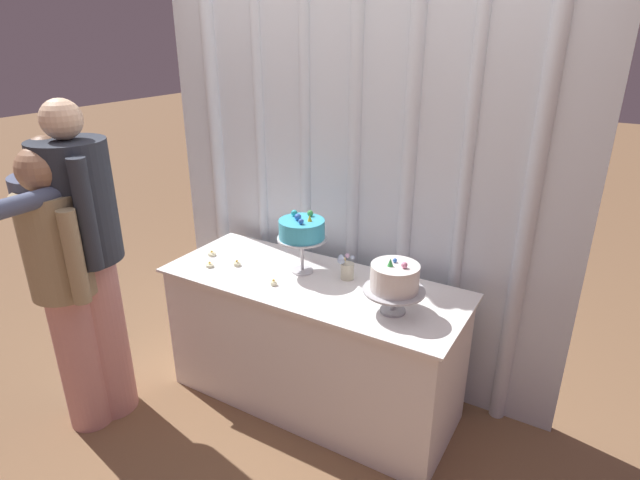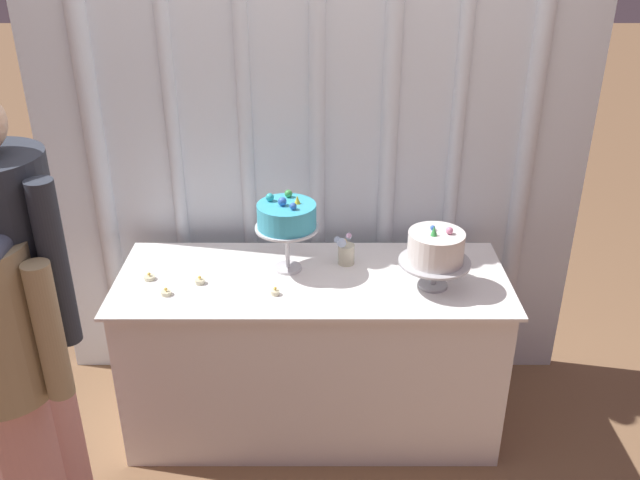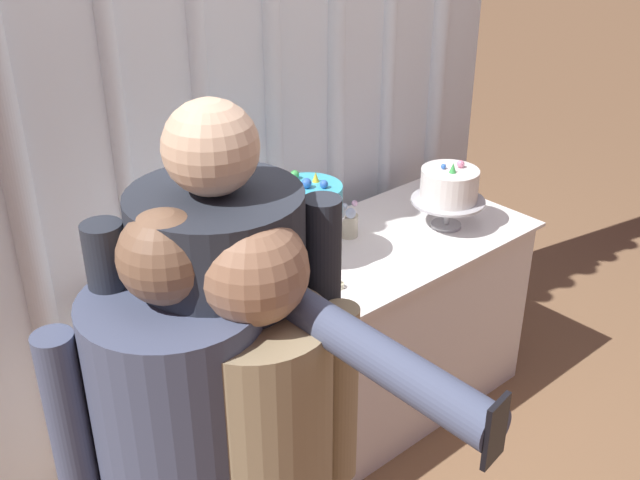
{
  "view_description": "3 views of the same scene",
  "coord_description": "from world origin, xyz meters",
  "px_view_note": "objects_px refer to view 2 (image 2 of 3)",
  "views": [
    {
      "loc": [
        1.32,
        -2.03,
        2.06
      ],
      "look_at": [
        -0.02,
        0.22,
        0.98
      ],
      "focal_mm": 29.0,
      "sensor_mm": 36.0,
      "label": 1
    },
    {
      "loc": [
        0.03,
        -2.44,
        2.23
      ],
      "look_at": [
        0.04,
        0.13,
        0.95
      ],
      "focal_mm": 38.23,
      "sensor_mm": 36.0,
      "label": 2
    },
    {
      "loc": [
        -1.74,
        -1.74,
        2.2
      ],
      "look_at": [
        -0.02,
        0.2,
        0.84
      ],
      "focal_mm": 43.24,
      "sensor_mm": 36.0,
      "label": 3
    }
  ],
  "objects_px": {
    "cake_table": "(311,352)",
    "tealight_near_left": "(164,293)",
    "tealight_near_right": "(198,281)",
    "tealight_far_right": "(274,292)",
    "guest_man_pink_jacket": "(18,329)",
    "cake_display_nearleft": "(285,218)",
    "guest_man_dark_suit": "(2,378)",
    "cake_display_nearright": "(434,249)",
    "flower_vase": "(344,251)",
    "tealight_far_left": "(148,278)"
  },
  "relations": [
    {
      "from": "cake_table",
      "to": "tealight_near_left",
      "type": "height_order",
      "value": "tealight_near_left"
    },
    {
      "from": "tealight_near_right",
      "to": "tealight_far_right",
      "type": "relative_size",
      "value": 1.14
    },
    {
      "from": "cake_table",
      "to": "guest_man_pink_jacket",
      "type": "height_order",
      "value": "guest_man_pink_jacket"
    },
    {
      "from": "cake_display_nearleft",
      "to": "guest_man_dark_suit",
      "type": "height_order",
      "value": "guest_man_dark_suit"
    },
    {
      "from": "cake_table",
      "to": "tealight_far_right",
      "type": "height_order",
      "value": "tealight_far_right"
    },
    {
      "from": "tealight_far_right",
      "to": "cake_display_nearright",
      "type": "bearing_deg",
      "value": 5.92
    },
    {
      "from": "tealight_near_left",
      "to": "guest_man_dark_suit",
      "type": "distance_m",
      "value": 0.75
    },
    {
      "from": "cake_display_nearleft",
      "to": "tealight_far_right",
      "type": "distance_m",
      "value": 0.32
    },
    {
      "from": "flower_vase",
      "to": "tealight_near_right",
      "type": "height_order",
      "value": "flower_vase"
    },
    {
      "from": "cake_display_nearright",
      "to": "tealight_far_right",
      "type": "distance_m",
      "value": 0.68
    },
    {
      "from": "tealight_near_right",
      "to": "guest_man_dark_suit",
      "type": "height_order",
      "value": "guest_man_dark_suit"
    },
    {
      "from": "guest_man_dark_suit",
      "to": "guest_man_pink_jacket",
      "type": "bearing_deg",
      "value": 84.65
    },
    {
      "from": "tealight_near_right",
      "to": "guest_man_dark_suit",
      "type": "relative_size",
      "value": 0.03
    },
    {
      "from": "cake_table",
      "to": "guest_man_pink_jacket",
      "type": "distance_m",
      "value": 1.29
    },
    {
      "from": "cake_table",
      "to": "guest_man_pink_jacket",
      "type": "bearing_deg",
      "value": -146.17
    },
    {
      "from": "flower_vase",
      "to": "guest_man_dark_suit",
      "type": "xyz_separation_m",
      "value": [
        -1.13,
        -0.91,
        0.01
      ]
    },
    {
      "from": "tealight_near_left",
      "to": "guest_man_dark_suit",
      "type": "bearing_deg",
      "value": -120.87
    },
    {
      "from": "cake_table",
      "to": "cake_display_nearright",
      "type": "height_order",
      "value": "cake_display_nearright"
    },
    {
      "from": "cake_display_nearleft",
      "to": "guest_man_pink_jacket",
      "type": "relative_size",
      "value": 0.2
    },
    {
      "from": "tealight_near_left",
      "to": "guest_man_pink_jacket",
      "type": "height_order",
      "value": "guest_man_pink_jacket"
    },
    {
      "from": "cake_display_nearleft",
      "to": "tealight_far_left",
      "type": "bearing_deg",
      "value": -171.11
    },
    {
      "from": "cake_table",
      "to": "cake_display_nearright",
      "type": "bearing_deg",
      "value": -8.58
    },
    {
      "from": "tealight_near_right",
      "to": "tealight_far_right",
      "type": "distance_m",
      "value": 0.34
    },
    {
      "from": "cake_table",
      "to": "flower_vase",
      "type": "distance_m",
      "value": 0.49
    },
    {
      "from": "tealight_far_left",
      "to": "cake_display_nearright",
      "type": "bearing_deg",
      "value": -2.74
    },
    {
      "from": "tealight_near_right",
      "to": "tealight_far_right",
      "type": "xyz_separation_m",
      "value": [
        0.32,
        -0.09,
        0.0
      ]
    },
    {
      "from": "tealight_near_left",
      "to": "tealight_far_right",
      "type": "relative_size",
      "value": 1.21
    },
    {
      "from": "tealight_near_right",
      "to": "flower_vase",
      "type": "bearing_deg",
      "value": 15.83
    },
    {
      "from": "tealight_far_left",
      "to": "tealight_far_right",
      "type": "bearing_deg",
      "value": -12.99
    },
    {
      "from": "cake_display_nearright",
      "to": "tealight_near_right",
      "type": "bearing_deg",
      "value": 178.68
    },
    {
      "from": "cake_table",
      "to": "cake_display_nearleft",
      "type": "relative_size",
      "value": 4.85
    },
    {
      "from": "cake_display_nearleft",
      "to": "flower_vase",
      "type": "relative_size",
      "value": 2.17
    },
    {
      "from": "flower_vase",
      "to": "tealight_far_right",
      "type": "height_order",
      "value": "flower_vase"
    },
    {
      "from": "tealight_far_left",
      "to": "tealight_far_right",
      "type": "xyz_separation_m",
      "value": [
        0.54,
        -0.13,
        0.0
      ]
    },
    {
      "from": "flower_vase",
      "to": "tealight_near_left",
      "type": "distance_m",
      "value": 0.79
    },
    {
      "from": "cake_display_nearleft",
      "to": "guest_man_dark_suit",
      "type": "relative_size",
      "value": 0.22
    },
    {
      "from": "flower_vase",
      "to": "guest_man_dark_suit",
      "type": "relative_size",
      "value": 0.1
    },
    {
      "from": "cake_display_nearleft",
      "to": "guest_man_pink_jacket",
      "type": "height_order",
      "value": "guest_man_pink_jacket"
    },
    {
      "from": "cake_display_nearleft",
      "to": "cake_display_nearright",
      "type": "distance_m",
      "value": 0.64
    },
    {
      "from": "guest_man_pink_jacket",
      "to": "tealight_near_right",
      "type": "bearing_deg",
      "value": 50.29
    },
    {
      "from": "cake_display_nearright",
      "to": "tealight_far_right",
      "type": "bearing_deg",
      "value": -174.08
    },
    {
      "from": "guest_man_dark_suit",
      "to": "tealight_far_right",
      "type": "bearing_deg",
      "value": 37.76
    },
    {
      "from": "tealight_far_left",
      "to": "tealight_near_right",
      "type": "xyz_separation_m",
      "value": [
        0.22,
        -0.03,
        0.0
      ]
    },
    {
      "from": "tealight_near_left",
      "to": "tealight_far_right",
      "type": "xyz_separation_m",
      "value": [
        0.45,
        0.0,
        0.0
      ]
    },
    {
      "from": "tealight_near_left",
      "to": "tealight_far_left",
      "type": "bearing_deg",
      "value": 127.44
    },
    {
      "from": "tealight_near_left",
      "to": "cake_display_nearleft",
      "type": "bearing_deg",
      "value": 24.11
    },
    {
      "from": "tealight_near_left",
      "to": "tealight_near_right",
      "type": "xyz_separation_m",
      "value": [
        0.12,
        0.09,
        0.0
      ]
    },
    {
      "from": "tealight_near_right",
      "to": "cake_display_nearright",
      "type": "bearing_deg",
      "value": -1.32
    },
    {
      "from": "tealight_near_left",
      "to": "guest_man_pink_jacket",
      "type": "bearing_deg",
      "value": -126.39
    },
    {
      "from": "cake_display_nearleft",
      "to": "cake_display_nearright",
      "type": "height_order",
      "value": "cake_display_nearleft"
    }
  ]
}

